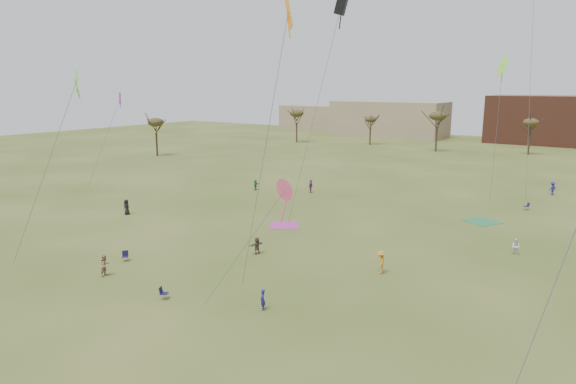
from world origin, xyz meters
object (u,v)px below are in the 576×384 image
Objects in this scene: camp_chair_left at (125,258)px; flyer_near_right at (263,300)px; camp_chair_right at (526,208)px; camp_chair_center at (164,296)px.

flyer_near_right is at bearing -50.45° from camp_chair_left.
flyer_near_right is 1.65× the size of camp_chair_left.
camp_chair_left is 45.72m from camp_chair_right.
flyer_near_right reaches higher than camp_chair_left.
camp_chair_right is at bearing -48.39° from camp_chair_center.
camp_chair_center is at bearing -68.83° from camp_chair_left.
camp_chair_left is at bearing 40.66° from camp_chair_center.
camp_chair_left is (-15.23, 0.93, -0.46)m from flyer_near_right.
camp_chair_left is at bearing -70.01° from camp_chair_right.
flyer_near_right is 15.27m from camp_chair_left.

